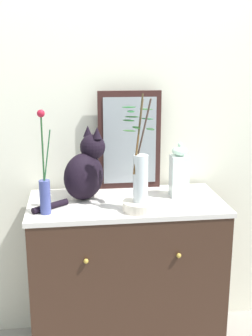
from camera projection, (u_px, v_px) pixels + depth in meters
wall_back at (119, 121)px, 2.49m from camera, size 4.40×0.08×2.60m
sideboard at (126, 279)px, 2.38m from camera, size 1.03×0.54×0.92m
mirror_leaning at (129, 140)px, 2.43m from camera, size 0.36×0.03×0.56m
cat_sitting at (85, 170)px, 2.26m from camera, size 0.41×0.35×0.39m
vase_slim_green at (45, 188)px, 2.05m from camera, size 0.07×0.05×0.51m
bowl_porcelain at (140, 206)px, 2.12m from camera, size 0.18×0.18×0.05m
vase_glass_clear at (140, 171)px, 2.08m from camera, size 0.17×0.14×0.53m
jar_lidded_porcelain at (179, 172)px, 2.31m from camera, size 0.09×0.09×0.30m
candle_pillar at (46, 196)px, 2.17m from camera, size 0.04×0.04×0.12m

